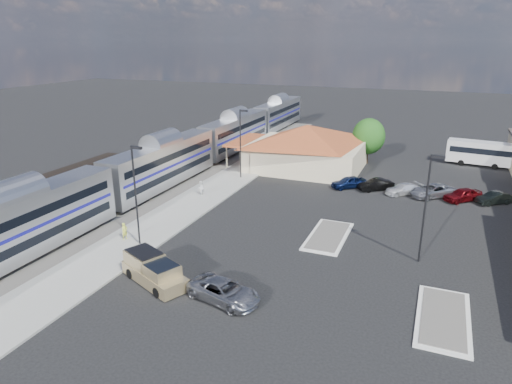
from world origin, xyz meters
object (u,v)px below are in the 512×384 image
at_px(pickup_truck, 154,271).
at_px(coach_bus, 488,153).
at_px(suv, 224,291).
at_px(station_depot, 306,147).

height_order(pickup_truck, coach_bus, coach_bus).
bearing_deg(pickup_truck, suv, -68.30).
xyz_separation_m(pickup_truck, suv, (5.87, -0.28, -0.22)).
distance_m(station_depot, coach_bus, 26.06).
relative_size(station_depot, coach_bus, 1.65).
bearing_deg(suv, coach_bus, -8.68).
distance_m(pickup_truck, coach_bus, 52.20).
xyz_separation_m(station_depot, coach_bus, (23.76, 10.65, -1.11)).
distance_m(station_depot, suv, 35.68).
relative_size(suv, coach_bus, 0.48).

